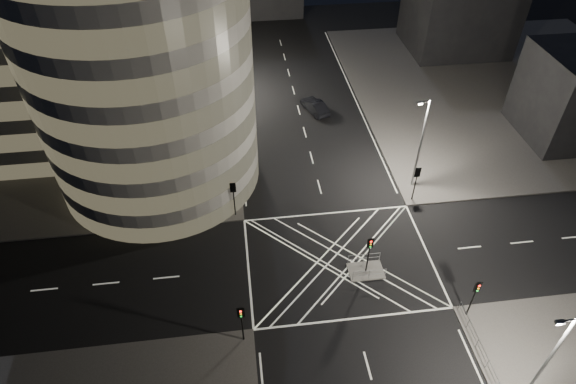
{
  "coord_description": "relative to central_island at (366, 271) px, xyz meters",
  "views": [
    {
      "loc": [
        -7.98,
        -26.89,
        32.55
      ],
      "look_at": [
        -3.76,
        6.23,
        3.0
      ],
      "focal_mm": 30.0,
      "sensor_mm": 36.0,
      "label": 1
    }
  ],
  "objects": [
    {
      "name": "street_lamp_left_near",
      "position": [
        -11.44,
        13.5,
        5.47
      ],
      "size": [
        1.25,
        0.25,
        10.0
      ],
      "color": "slate",
      "rests_on": "sidewalk_far_left"
    },
    {
      "name": "traffic_signal_fl",
      "position": [
        -10.8,
        8.3,
        2.84
      ],
      "size": [
        0.55,
        0.22,
        4.0
      ],
      "color": "black",
      "rests_on": "sidewalk_far_left"
    },
    {
      "name": "central_island",
      "position": [
        0.0,
        0.0,
        0.0
      ],
      "size": [
        3.0,
        2.0,
        0.15
      ],
      "primitive_type": "cube",
      "color": "slate",
      "rests_on": "ground"
    },
    {
      "name": "tree_b",
      "position": [
        -12.5,
        16.5,
        5.11
      ],
      "size": [
        4.65,
        4.65,
        7.72
      ],
      "color": "black",
      "rests_on": "sidewalk_far_left"
    },
    {
      "name": "railing_island_north",
      "position": [
        0.0,
        0.9,
        0.62
      ],
      "size": [
        2.8,
        0.06,
        1.1
      ],
      "primitive_type": "cube",
      "color": "slate",
      "rests_on": "central_island"
    },
    {
      "name": "street_lamp_right_near",
      "position": [
        7.44,
        -12.5,
        5.47
      ],
      "size": [
        1.25,
        0.25,
        10.0
      ],
      "color": "slate",
      "rests_on": "sidewalk_near_right"
    },
    {
      "name": "tree_c",
      "position": [
        -12.5,
        22.5,
        5.11
      ],
      "size": [
        4.58,
        4.58,
        7.68
      ],
      "color": "black",
      "rests_on": "sidewalk_far_left"
    },
    {
      "name": "street_lamp_right_far",
      "position": [
        7.44,
        10.5,
        5.47
      ],
      "size": [
        1.25,
        0.25,
        10.0
      ],
      "color": "slate",
      "rests_on": "sidewalk_far_right"
    },
    {
      "name": "railing_island_south",
      "position": [
        0.0,
        -0.9,
        0.62
      ],
      "size": [
        2.8,
        0.06,
        1.1
      ],
      "primitive_type": "cube",
      "color": "slate",
      "rests_on": "central_island"
    },
    {
      "name": "traffic_signal_nl",
      "position": [
        -10.8,
        -5.3,
        2.84
      ],
      "size": [
        0.55,
        0.22,
        4.0
      ],
      "color": "black",
      "rests_on": "sidewalk_near_left"
    },
    {
      "name": "sidewalk_far_right",
      "position": [
        27.0,
        28.5,
        0.0
      ],
      "size": [
        42.0,
        42.0,
        0.15
      ],
      "primitive_type": "cube",
      "color": "#484543",
      "rests_on": "ground"
    },
    {
      "name": "sidewalk_far_left",
      "position": [
        -31.0,
        28.5,
        0.0
      ],
      "size": [
        42.0,
        42.0,
        0.15
      ],
      "primitive_type": "cube",
      "color": "#484543",
      "rests_on": "ground"
    },
    {
      "name": "traffic_signal_nr",
      "position": [
        6.8,
        -5.3,
        2.84
      ],
      "size": [
        0.55,
        0.22,
        4.0
      ],
      "color": "black",
      "rests_on": "sidewalk_near_right"
    },
    {
      "name": "traffic_signal_island",
      "position": [
        0.0,
        0.0,
        2.84
      ],
      "size": [
        0.55,
        0.22,
        4.0
      ],
      "color": "black",
      "rests_on": "central_island"
    },
    {
      "name": "street_lamp_left_far",
      "position": [
        -11.44,
        31.5,
        5.47
      ],
      "size": [
        1.25,
        0.25,
        10.0
      ],
      "color": "slate",
      "rests_on": "sidewalk_far_left"
    },
    {
      "name": "ground",
      "position": [
        -2.0,
        1.5,
        -0.07
      ],
      "size": [
        120.0,
        120.0,
        0.0
      ],
      "primitive_type": "plane",
      "color": "black",
      "rests_on": "ground"
    },
    {
      "name": "railing_near_right",
      "position": [
        6.3,
        -10.65,
        0.62
      ],
      "size": [
        0.06,
        11.7,
        1.1
      ],
      "primitive_type": "cube",
      "color": "slate",
      "rests_on": "sidewalk_near_right"
    },
    {
      "name": "sedan",
      "position": [
        -0.04,
        25.86,
        0.7
      ],
      "size": [
        3.23,
        5.01,
        1.56
      ],
      "primitive_type": "imported",
      "rotation": [
        0.0,
        0.0,
        3.51
      ],
      "color": "black",
      "rests_on": "ground"
    },
    {
      "name": "office_tower_curved",
      "position": [
        -22.74,
        20.24,
        12.58
      ],
      "size": [
        30.0,
        29.0,
        27.2
      ],
      "color": "#9B9993",
      "rests_on": "sidewalk_far_left"
    },
    {
      "name": "tree_a",
      "position": [
        -12.5,
        10.5,
        4.82
      ],
      "size": [
        4.49,
        4.49,
        7.33
      ],
      "color": "black",
      "rests_on": "sidewalk_far_left"
    },
    {
      "name": "tree_e",
      "position": [
        -12.5,
        34.5,
        4.79
      ],
      "size": [
        4.34,
        4.34,
        7.22
      ],
      "color": "black",
      "rests_on": "sidewalk_far_left"
    },
    {
      "name": "traffic_signal_fr",
      "position": [
        6.8,
        8.3,
        2.84
      ],
      "size": [
        0.55,
        0.22,
        4.0
      ],
      "color": "black",
      "rests_on": "sidewalk_far_right"
    },
    {
      "name": "tree_d",
      "position": [
        -12.5,
        28.5,
        5.44
      ],
      "size": [
        4.38,
        4.38,
        7.89
      ],
      "color": "black",
      "rests_on": "sidewalk_far_left"
    }
  ]
}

